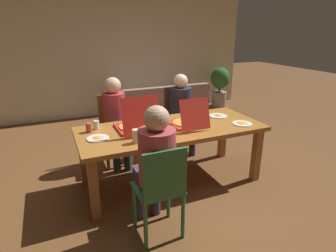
# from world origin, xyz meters

# --- Properties ---
(ground_plane) EXTENTS (20.00, 20.00, 0.00)m
(ground_plane) POSITION_xyz_m (0.00, 0.00, 0.00)
(ground_plane) COLOR brown
(back_wall) EXTENTS (6.44, 0.12, 2.99)m
(back_wall) POSITION_xyz_m (0.00, 3.30, 1.50)
(back_wall) COLOR beige
(back_wall) RESTS_ON ground
(dining_table) EXTENTS (2.19, 0.94, 0.73)m
(dining_table) POSITION_xyz_m (0.00, 0.00, 0.64)
(dining_table) COLOR #A1662A
(dining_table) RESTS_ON ground
(chair_0) EXTENTS (0.39, 0.39, 0.97)m
(chair_0) POSITION_xyz_m (-0.49, 0.89, 0.51)
(chair_0) COLOR #9D5C2D
(chair_0) RESTS_ON ground
(person_0) EXTENTS (0.30, 0.50, 1.23)m
(person_0) POSITION_xyz_m (-0.49, 0.75, 0.73)
(person_0) COLOR #2C4341
(person_0) RESTS_ON ground
(chair_1) EXTENTS (0.41, 0.38, 0.92)m
(chair_1) POSITION_xyz_m (-0.49, -0.88, 0.53)
(chair_1) COLOR #2E633A
(chair_1) RESTS_ON ground
(person_1) EXTENTS (0.33, 0.49, 1.25)m
(person_1) POSITION_xyz_m (-0.49, -0.75, 0.74)
(person_1) COLOR #40314C
(person_1) RESTS_ON ground
(chair_2) EXTENTS (0.40, 0.39, 0.99)m
(chair_2) POSITION_xyz_m (0.53, 0.93, 0.54)
(chair_2) COLOR brown
(chair_2) RESTS_ON ground
(person_2) EXTENTS (0.33, 0.48, 1.21)m
(person_2) POSITION_xyz_m (0.53, 0.80, 0.72)
(person_2) COLOR #35334D
(person_2) RESTS_ON ground
(pizza_box_0) EXTENTS (0.41, 0.51, 0.43)m
(pizza_box_0) POSITION_xyz_m (-0.41, 0.07, 0.79)
(pizza_box_0) COLOR red
(pizza_box_0) RESTS_ON dining_table
(pizza_box_1) EXTENTS (0.36, 0.46, 0.37)m
(pizza_box_1) POSITION_xyz_m (0.19, -0.05, 0.78)
(pizza_box_1) COLOR red
(pizza_box_1) RESTS_ON dining_table
(plate_0) EXTENTS (0.24, 0.24, 0.03)m
(plate_0) POSITION_xyz_m (0.84, -0.25, 0.74)
(plate_0) COLOR white
(plate_0) RESTS_ON dining_table
(plate_1) EXTENTS (0.23, 0.23, 0.03)m
(plate_1) POSITION_xyz_m (-0.87, -0.03, 0.74)
(plate_1) COLOR white
(plate_1) RESTS_ON dining_table
(plate_2) EXTENTS (0.24, 0.24, 0.03)m
(plate_2) POSITION_xyz_m (0.74, 0.14, 0.74)
(plate_2) COLOR white
(plate_2) RESTS_ON dining_table
(drinking_glass_0) EXTENTS (0.07, 0.07, 0.10)m
(drinking_glass_0) POSITION_xyz_m (-0.83, 0.28, 0.78)
(drinking_glass_0) COLOR silver
(drinking_glass_0) RESTS_ON dining_table
(drinking_glass_1) EXTENTS (0.07, 0.07, 0.11)m
(drinking_glass_1) POSITION_xyz_m (-0.92, 0.22, 0.78)
(drinking_glass_1) COLOR #B04A31
(drinking_glass_1) RESTS_ON dining_table
(drinking_glass_2) EXTENTS (0.08, 0.08, 0.14)m
(drinking_glass_2) POSITION_xyz_m (-0.53, -0.29, 0.80)
(drinking_glass_2) COLOR silver
(drinking_glass_2) RESTS_ON dining_table
(couch) EXTENTS (1.88, 0.78, 0.72)m
(couch) POSITION_xyz_m (0.95, 2.56, 0.27)
(couch) COLOR #906B61
(couch) RESTS_ON ground
(potted_plant) EXTENTS (0.46, 0.46, 0.94)m
(potted_plant) POSITION_xyz_m (2.57, 2.84, 0.54)
(potted_plant) COLOR gray
(potted_plant) RESTS_ON ground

